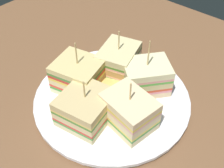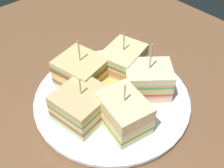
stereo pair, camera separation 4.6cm
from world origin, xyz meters
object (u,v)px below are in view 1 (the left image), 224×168
Objects in this scene: sandwich_wedge_1 at (129,111)px; sandwich_wedge_2 at (146,77)px; plate at (112,98)px; sandwich_wedge_3 at (118,62)px; sandwich_wedge_4 at (79,75)px; sandwich_wedge_0 at (84,106)px; chip_pile at (109,89)px.

sandwich_wedge_2 is (-2.59, 8.12, -0.05)cm from sandwich_wedge_1.
sandwich_wedge_1 is at bearing -25.45° from plate.
sandwich_wedge_4 is (-2.88, -7.30, -0.07)cm from sandwich_wedge_3.
sandwich_wedge_4 is (-5.96, -1.87, 3.20)cm from plate.
sandwich_wedge_3 is at bearing 2.88° from sandwich_wedge_0.
sandwich_wedge_2 is (3.04, 5.44, 3.13)cm from plate.
sandwich_wedge_3 reaches higher than plate.
sandwich_wedge_3 is 0.97× the size of sandwich_wedge_4.
plate is at bearing 4.41° from sandwich_wedge_4.
chip_pile is at bearing 7.20° from sandwich_wedge_3.
sandwich_wedge_0 is at bearing -86.17° from chip_pile.
sandwich_wedge_0 is 1.03× the size of sandwich_wedge_1.
sandwich_wedge_1 is 11.90cm from sandwich_wedge_3.
plate is 3.09× the size of sandwich_wedge_1.
chip_pile is at bearing -14.70° from sandwich_wedge_1.
sandwich_wedge_3 is at bearing 113.08° from chip_pile.
plate is 4.22× the size of chip_pile.
sandwich_wedge_4 reaches higher than sandwich_wedge_1.
sandwich_wedge_3 is 5.81cm from chip_pile.
sandwich_wedge_1 is at bearing -17.00° from sandwich_wedge_4.
sandwich_wedge_4 is (-5.50, 4.35, 0.24)cm from sandwich_wedge_0.
plate is 7.00cm from sandwich_wedge_1.
sandwich_wedge_0 is 0.89× the size of sandwich_wedge_2.
sandwich_wedge_4 reaches higher than sandwich_wedge_3.
sandwich_wedge_0 reaches higher than chip_pile.
sandwich_wedge_0 is at bearing -3.22° from sandwich_wedge_3.
plate is 2.67× the size of sandwich_wedge_2.
sandwich_wedge_4 is at bearing -162.60° from plate.
sandwich_wedge_4 is at bearing -37.45° from sandwich_wedge_3.
sandwich_wedge_0 is at bearing 40.11° from sandwich_wedge_1.
plate is at bearing 10.53° from sandwich_wedge_2.
sandwich_wedge_1 is 7.36cm from chip_pile.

